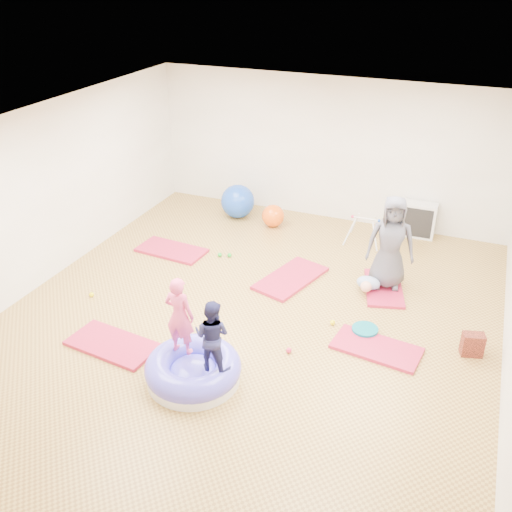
% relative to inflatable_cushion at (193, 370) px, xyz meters
% --- Properties ---
extents(room, '(7.01, 8.01, 2.81)m').
position_rel_inflatable_cushion_xyz_m(room, '(0.11, 1.51, 1.25)').
color(room, '#AD8D44').
rests_on(room, ground).
extents(gym_mat_front_left, '(1.30, 0.75, 0.05)m').
position_rel_inflatable_cushion_xyz_m(gym_mat_front_left, '(-1.36, 0.19, -0.12)').
color(gym_mat_front_left, '#A0183B').
rests_on(gym_mat_front_left, ground).
extents(gym_mat_mid_left, '(1.27, 0.70, 0.05)m').
position_rel_inflatable_cushion_xyz_m(gym_mat_mid_left, '(-2.01, 2.94, -0.12)').
color(gym_mat_mid_left, '#A0183B').
rests_on(gym_mat_mid_left, ground).
extents(gym_mat_center_back, '(1.01, 1.45, 0.05)m').
position_rel_inflatable_cushion_xyz_m(gym_mat_center_back, '(0.31, 2.82, -0.12)').
color(gym_mat_center_back, '#A0183B').
rests_on(gym_mat_center_back, ground).
extents(gym_mat_right, '(1.24, 0.73, 0.05)m').
position_rel_inflatable_cushion_xyz_m(gym_mat_right, '(2.01, 1.49, -0.12)').
color(gym_mat_right, '#A0183B').
rests_on(gym_mat_right, ground).
extents(gym_mat_rear_right, '(0.85, 1.25, 0.05)m').
position_rel_inflatable_cushion_xyz_m(gym_mat_rear_right, '(1.80, 3.10, -0.13)').
color(gym_mat_rear_right, '#A0183B').
rests_on(gym_mat_rear_right, ground).
extents(inflatable_cushion, '(1.22, 1.22, 0.38)m').
position_rel_inflatable_cushion_xyz_m(inflatable_cushion, '(0.00, 0.00, 0.00)').
color(inflatable_cushion, silver).
rests_on(inflatable_cushion, ground).
extents(child_pink, '(0.39, 0.26, 1.07)m').
position_rel_inflatable_cushion_xyz_m(child_pink, '(-0.22, 0.12, 0.74)').
color(child_pink, '#F0487C').
rests_on(child_pink, inflatable_cushion).
extents(child_navy, '(0.46, 0.36, 0.94)m').
position_rel_inflatable_cushion_xyz_m(child_navy, '(0.30, -0.02, 0.67)').
color(child_navy, '#1E1F4E').
rests_on(child_navy, inflatable_cushion).
extents(adult_caregiver, '(0.83, 0.64, 1.52)m').
position_rel_inflatable_cushion_xyz_m(adult_caregiver, '(1.81, 3.18, 0.66)').
color(adult_caregiver, '#494955').
rests_on(adult_caregiver, gym_mat_rear_right).
extents(infant, '(0.38, 0.38, 0.22)m').
position_rel_inflatable_cushion_xyz_m(infant, '(1.57, 2.90, 0.01)').
color(infant, '#869DCD').
rests_on(infant, gym_mat_rear_right).
extents(ball_pit_balls, '(3.78, 2.65, 0.08)m').
position_rel_inflatable_cushion_xyz_m(ball_pit_balls, '(-0.32, 1.79, -0.11)').
color(ball_pit_balls, '#E7DD00').
rests_on(ball_pit_balls, ground).
extents(exercise_ball_blue, '(0.68, 0.68, 0.68)m').
position_rel_inflatable_cushion_xyz_m(exercise_ball_blue, '(-1.53, 4.80, 0.19)').
color(exercise_ball_blue, '#1846BA').
rests_on(exercise_ball_blue, ground).
extents(exercise_ball_orange, '(0.44, 0.44, 0.44)m').
position_rel_inflatable_cushion_xyz_m(exercise_ball_orange, '(-0.70, 4.66, 0.07)').
color(exercise_ball_orange, '#F35A11').
rests_on(exercise_ball_orange, ground).
extents(infant_play_gym, '(0.66, 0.62, 0.50)m').
position_rel_inflatable_cushion_xyz_m(infant_play_gym, '(1.12, 4.62, 0.19)').
color(infant_play_gym, silver).
rests_on(infant_play_gym, ground).
extents(cube_shelf, '(0.66, 0.32, 0.66)m').
position_rel_inflatable_cushion_xyz_m(cube_shelf, '(1.97, 5.30, 0.18)').
color(cube_shelf, silver).
rests_on(cube_shelf, ground).
extents(balance_disc, '(0.37, 0.37, 0.08)m').
position_rel_inflatable_cushion_xyz_m(balance_disc, '(1.78, 1.81, -0.11)').
color(balance_disc, '#086978').
rests_on(balance_disc, ground).
extents(backpack, '(0.32, 0.24, 0.33)m').
position_rel_inflatable_cushion_xyz_m(backpack, '(3.21, 1.87, 0.01)').
color(backpack, '#A73723').
rests_on(backpack, ground).
extents(yellow_toy, '(0.18, 0.18, 0.03)m').
position_rel_inflatable_cushion_xyz_m(yellow_toy, '(-0.82, 0.34, -0.14)').
color(yellow_toy, '#E7DD00').
rests_on(yellow_toy, ground).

